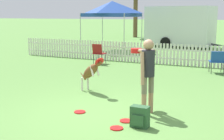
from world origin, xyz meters
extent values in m
plane|color=#5B8C42|center=(0.00, 0.00, 0.00)|extent=(240.00, 240.00, 0.00)
cylinder|color=tan|center=(0.81, 0.34, 0.23)|extent=(0.11, 0.11, 0.45)
cylinder|color=#7A705B|center=(0.81, 0.34, 0.63)|extent=(0.12, 0.12, 0.37)
cylinder|color=tan|center=(0.91, 0.51, 0.23)|extent=(0.11, 0.11, 0.45)
cylinder|color=#7A705B|center=(0.91, 0.51, 0.63)|extent=(0.12, 0.12, 0.37)
cylinder|color=#26262D|center=(0.86, 0.42, 1.10)|extent=(0.38, 0.38, 0.56)
sphere|color=tan|center=(0.86, 0.42, 1.49)|extent=(0.23, 0.23, 0.23)
cylinder|color=tan|center=(0.81, 0.22, 1.02)|extent=(0.16, 0.21, 0.68)
cylinder|color=tan|center=(0.66, 0.76, 1.32)|extent=(0.61, 0.45, 0.14)
cylinder|color=red|center=(0.38, 0.96, 1.25)|extent=(0.25, 0.25, 0.02)
cylinder|color=red|center=(0.38, 0.96, 1.28)|extent=(0.25, 0.25, 0.02)
cylinder|color=red|center=(0.38, 0.96, 1.30)|extent=(0.25, 0.25, 0.02)
cylinder|color=red|center=(0.38, 0.96, 1.33)|extent=(0.25, 0.25, 0.02)
ellipsoid|color=brown|center=(-1.16, 1.51, 0.59)|extent=(0.79, 0.60, 0.63)
ellipsoid|color=silver|center=(-1.16, 1.51, 0.54)|extent=(0.41, 0.32, 0.32)
sphere|color=brown|center=(-0.83, 1.33, 0.86)|extent=(0.16, 0.16, 0.16)
cone|color=brown|center=(-0.77, 1.30, 0.91)|extent=(0.17, 0.15, 0.14)
cylinder|color=red|center=(-0.77, 1.30, 0.91)|extent=(0.26, 0.30, 0.22)
cone|color=brown|center=(-0.83, 1.38, 0.93)|extent=(0.05, 0.05, 0.07)
cone|color=brown|center=(-0.87, 1.30, 0.93)|extent=(0.05, 0.05, 0.07)
cylinder|color=silver|center=(-1.38, 1.73, 0.19)|extent=(0.06, 0.06, 0.37)
cylinder|color=silver|center=(-1.47, 1.56, 0.19)|extent=(0.06, 0.06, 0.37)
cylinder|color=silver|center=(-0.94, 1.49, 0.64)|extent=(0.18, 0.13, 0.29)
cylinder|color=silver|center=(-1.02, 1.33, 0.64)|extent=(0.18, 0.13, 0.29)
cone|color=brown|center=(-1.55, 1.71, 0.41)|extent=(0.34, 0.22, 0.24)
cylinder|color=red|center=(-0.49, -0.17, 0.01)|extent=(0.25, 0.25, 0.02)
cylinder|color=red|center=(0.65, -0.27, 0.01)|extent=(0.25, 0.25, 0.02)
cylinder|color=red|center=(0.65, -0.72, 0.01)|extent=(0.25, 0.25, 0.02)
cube|color=#2D5633|center=(1.01, -0.43, 0.21)|extent=(0.34, 0.20, 0.41)
cube|color=#2D5633|center=(1.01, -0.56, 0.16)|extent=(0.24, 0.04, 0.21)
cube|color=silver|center=(0.00, 7.13, 0.27)|extent=(16.31, 0.04, 0.06)
cube|color=silver|center=(0.00, 7.13, 0.65)|extent=(16.31, 0.04, 0.06)
cube|color=silver|center=(-8.08, 7.13, 0.45)|extent=(0.09, 0.02, 0.90)
cube|color=silver|center=(-7.93, 7.13, 0.45)|extent=(0.09, 0.02, 0.90)
cube|color=silver|center=(-7.78, 7.13, 0.45)|extent=(0.09, 0.02, 0.90)
cube|color=silver|center=(-7.63, 7.13, 0.45)|extent=(0.09, 0.02, 0.90)
cube|color=silver|center=(-7.48, 7.13, 0.45)|extent=(0.09, 0.02, 0.90)
cube|color=silver|center=(-7.33, 7.13, 0.45)|extent=(0.09, 0.02, 0.90)
cube|color=silver|center=(-7.18, 7.13, 0.45)|extent=(0.09, 0.02, 0.90)
cube|color=silver|center=(-7.03, 7.13, 0.45)|extent=(0.09, 0.02, 0.90)
cube|color=silver|center=(-6.88, 7.13, 0.45)|extent=(0.09, 0.02, 0.90)
cube|color=silver|center=(-6.73, 7.13, 0.45)|extent=(0.09, 0.02, 0.90)
cube|color=silver|center=(-6.58, 7.13, 0.45)|extent=(0.09, 0.02, 0.90)
cube|color=silver|center=(-6.43, 7.13, 0.45)|extent=(0.09, 0.02, 0.90)
cube|color=silver|center=(-6.28, 7.13, 0.45)|extent=(0.09, 0.02, 0.90)
cube|color=silver|center=(-6.13, 7.13, 0.45)|extent=(0.09, 0.02, 0.90)
cube|color=silver|center=(-5.98, 7.13, 0.45)|extent=(0.09, 0.02, 0.90)
cube|color=silver|center=(-5.84, 7.13, 0.45)|extent=(0.09, 0.02, 0.90)
cube|color=silver|center=(-5.69, 7.13, 0.45)|extent=(0.09, 0.02, 0.90)
cube|color=silver|center=(-5.54, 7.13, 0.45)|extent=(0.09, 0.02, 0.90)
cube|color=silver|center=(-5.39, 7.13, 0.45)|extent=(0.09, 0.02, 0.90)
cube|color=silver|center=(-5.24, 7.13, 0.45)|extent=(0.09, 0.02, 0.90)
cube|color=silver|center=(-5.09, 7.13, 0.45)|extent=(0.09, 0.02, 0.90)
cube|color=silver|center=(-4.94, 7.13, 0.45)|extent=(0.09, 0.02, 0.90)
cube|color=silver|center=(-4.79, 7.13, 0.45)|extent=(0.09, 0.02, 0.90)
cube|color=silver|center=(-4.64, 7.13, 0.45)|extent=(0.09, 0.02, 0.90)
cube|color=silver|center=(-4.49, 7.13, 0.45)|extent=(0.09, 0.02, 0.90)
cube|color=silver|center=(-4.34, 7.13, 0.45)|extent=(0.09, 0.02, 0.90)
cube|color=silver|center=(-4.19, 7.13, 0.45)|extent=(0.09, 0.02, 0.90)
cube|color=silver|center=(-4.04, 7.13, 0.45)|extent=(0.09, 0.02, 0.90)
cube|color=silver|center=(-3.89, 7.13, 0.45)|extent=(0.09, 0.02, 0.90)
cube|color=silver|center=(-3.74, 7.13, 0.45)|extent=(0.09, 0.02, 0.90)
cube|color=silver|center=(-3.59, 7.13, 0.45)|extent=(0.09, 0.02, 0.90)
cube|color=silver|center=(-3.44, 7.13, 0.45)|extent=(0.09, 0.02, 0.90)
cube|color=silver|center=(-3.29, 7.13, 0.45)|extent=(0.09, 0.02, 0.90)
cube|color=silver|center=(-3.14, 7.13, 0.45)|extent=(0.09, 0.02, 0.90)
cube|color=silver|center=(-2.99, 7.13, 0.45)|extent=(0.09, 0.02, 0.90)
cube|color=silver|center=(-2.84, 7.13, 0.45)|extent=(0.09, 0.02, 0.90)
cube|color=silver|center=(-2.69, 7.13, 0.45)|extent=(0.09, 0.02, 0.90)
cube|color=silver|center=(-2.54, 7.13, 0.45)|extent=(0.09, 0.02, 0.90)
cube|color=silver|center=(-2.39, 7.13, 0.45)|extent=(0.09, 0.02, 0.90)
cube|color=silver|center=(-2.24, 7.13, 0.45)|extent=(0.09, 0.02, 0.90)
cube|color=silver|center=(-2.09, 7.13, 0.45)|extent=(0.09, 0.02, 0.90)
cube|color=silver|center=(-1.95, 7.13, 0.45)|extent=(0.09, 0.02, 0.90)
cube|color=silver|center=(-1.80, 7.13, 0.45)|extent=(0.09, 0.02, 0.90)
cube|color=silver|center=(-1.65, 7.13, 0.45)|extent=(0.09, 0.02, 0.90)
cube|color=silver|center=(-1.50, 7.13, 0.45)|extent=(0.09, 0.02, 0.90)
cube|color=silver|center=(-1.35, 7.13, 0.45)|extent=(0.09, 0.02, 0.90)
cube|color=silver|center=(-1.20, 7.13, 0.45)|extent=(0.09, 0.02, 0.90)
cube|color=silver|center=(-1.05, 7.13, 0.45)|extent=(0.09, 0.02, 0.90)
cube|color=silver|center=(-0.90, 7.13, 0.45)|extent=(0.09, 0.02, 0.90)
cube|color=silver|center=(-0.75, 7.13, 0.45)|extent=(0.09, 0.02, 0.90)
cube|color=silver|center=(-0.60, 7.13, 0.45)|extent=(0.09, 0.02, 0.90)
cube|color=silver|center=(-0.45, 7.13, 0.45)|extent=(0.09, 0.02, 0.90)
cube|color=silver|center=(-0.30, 7.13, 0.45)|extent=(0.09, 0.02, 0.90)
cube|color=silver|center=(-0.15, 7.13, 0.45)|extent=(0.09, 0.02, 0.90)
cube|color=silver|center=(0.00, 7.13, 0.45)|extent=(0.09, 0.02, 0.90)
cube|color=silver|center=(0.15, 7.13, 0.45)|extent=(0.09, 0.02, 0.90)
cube|color=silver|center=(0.30, 7.13, 0.45)|extent=(0.09, 0.02, 0.90)
cube|color=silver|center=(0.45, 7.13, 0.45)|extent=(0.09, 0.02, 0.90)
cube|color=silver|center=(0.60, 7.13, 0.45)|extent=(0.09, 0.02, 0.90)
cube|color=silver|center=(0.75, 7.13, 0.45)|extent=(0.09, 0.02, 0.90)
cube|color=silver|center=(0.90, 7.13, 0.45)|extent=(0.09, 0.02, 0.90)
cube|color=silver|center=(1.05, 7.13, 0.45)|extent=(0.09, 0.02, 0.90)
cube|color=silver|center=(1.20, 7.13, 0.45)|extent=(0.09, 0.02, 0.90)
cube|color=silver|center=(1.35, 7.13, 0.45)|extent=(0.09, 0.02, 0.90)
cube|color=silver|center=(1.50, 7.13, 0.45)|extent=(0.09, 0.02, 0.90)
cube|color=silver|center=(1.65, 7.13, 0.45)|extent=(0.09, 0.02, 0.90)
cylinder|color=#333338|center=(1.70, 6.29, 0.21)|extent=(0.02, 0.02, 0.42)
cylinder|color=#333338|center=(1.29, 6.15, 0.21)|extent=(0.02, 0.02, 0.42)
cylinder|color=#333338|center=(1.84, 5.88, 0.21)|extent=(0.02, 0.02, 0.42)
cylinder|color=#333338|center=(1.43, 5.75, 0.21)|extent=(0.02, 0.02, 0.42)
cube|color=#1E4799|center=(1.56, 6.02, 0.42)|extent=(0.64, 0.64, 0.03)
cube|color=#1E4799|center=(1.64, 5.80, 0.62)|extent=(0.51, 0.24, 0.40)
cylinder|color=#333338|center=(-3.10, 6.26, 0.22)|extent=(0.02, 0.02, 0.45)
cylinder|color=#333338|center=(-3.49, 6.27, 0.22)|extent=(0.02, 0.02, 0.45)
cylinder|color=#333338|center=(-3.11, 5.87, 0.22)|extent=(0.02, 0.02, 0.45)
cylinder|color=#333338|center=(-3.51, 5.88, 0.22)|extent=(0.02, 0.02, 0.45)
cube|color=maroon|center=(-3.30, 6.07, 0.45)|extent=(0.48, 0.48, 0.03)
cube|color=maroon|center=(-3.31, 5.86, 0.66)|extent=(0.46, 0.11, 0.43)
cylinder|color=#B2B2B2|center=(-6.27, 9.37, 1.09)|extent=(0.04, 0.04, 2.18)
cylinder|color=#B2B2B2|center=(-3.58, 9.37, 1.09)|extent=(0.04, 0.04, 2.18)
cylinder|color=#B2B2B2|center=(-6.27, 12.05, 1.09)|extent=(0.04, 0.04, 2.18)
cylinder|color=#B2B2B2|center=(-3.58, 12.05, 1.09)|extent=(0.04, 0.04, 2.18)
cube|color=#23479E|center=(-4.93, 10.71, 2.08)|extent=(2.68, 2.68, 0.20)
pyramid|color=#23479E|center=(-4.93, 10.71, 2.53)|extent=(2.68, 2.68, 0.70)
cube|color=white|center=(-1.89, 14.57, 1.39)|extent=(4.42, 2.58, 2.47)
cone|color=#3F3F42|center=(0.58, 14.24, 0.25)|extent=(0.82, 0.31, 0.20)
cylinder|color=black|center=(-2.27, 15.65, 0.34)|extent=(0.70, 0.27, 0.68)
cylinder|color=black|center=(-2.55, 13.64, 0.34)|extent=(0.70, 0.27, 0.68)
cylinder|color=brown|center=(-7.74, 21.54, 2.47)|extent=(0.39, 0.39, 4.95)
camera|label=1|loc=(2.99, -5.78, 2.12)|focal=50.00mm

